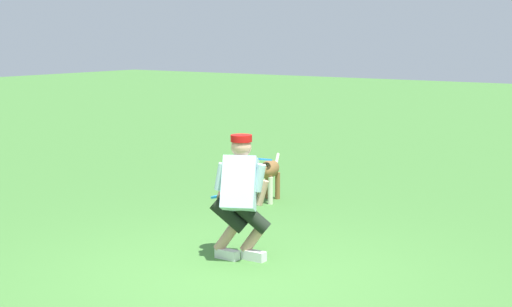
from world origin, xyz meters
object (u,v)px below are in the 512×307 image
(frisbee_held, at_px, (223,195))
(dog, at_px, (268,172))
(frisbee_flying, at_px, (264,159))
(person, at_px, (240,194))

(frisbee_held, bearing_deg, dog, -66.34)
(dog, distance_m, frisbee_held, 2.56)
(dog, bearing_deg, frisbee_flying, -3.27)
(person, relative_size, frisbee_flying, 5.45)
(frisbee_flying, height_order, frisbee_held, frisbee_held)
(dog, height_order, frisbee_flying, frisbee_flying)
(person, distance_m, frisbee_flying, 2.69)
(dog, bearing_deg, frisbee_held, 5.77)
(dog, distance_m, frisbee_flying, 0.27)
(dog, xyz_separation_m, frisbee_held, (-1.02, 2.34, 0.19))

